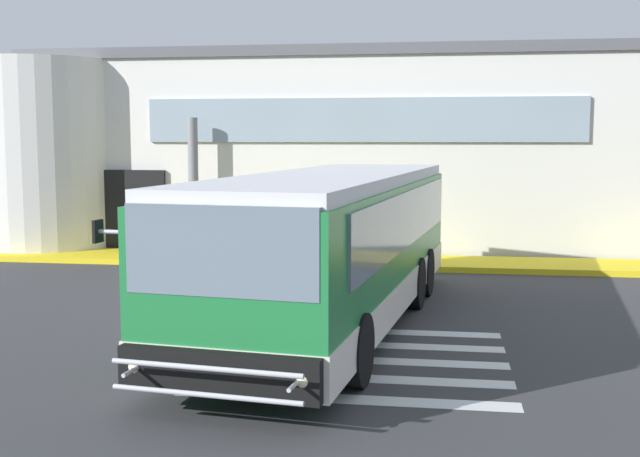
# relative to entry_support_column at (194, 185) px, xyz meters

# --- Properties ---
(ground_plane) EXTENTS (80.00, 90.00, 0.02)m
(ground_plane) POSITION_rel_entry_support_column_xyz_m (3.58, -5.40, -2.02)
(ground_plane) COLOR #353538
(ground_plane) RESTS_ON ground
(bay_paint_stripes) EXTENTS (4.40, 3.96, 0.01)m
(bay_paint_stripes) POSITION_rel_entry_support_column_xyz_m (5.58, -9.60, -2.01)
(bay_paint_stripes) COLOR silver
(bay_paint_stripes) RESTS_ON ground
(terminal_building) EXTENTS (19.80, 13.80, 5.85)m
(terminal_building) POSITION_rel_entry_support_column_xyz_m (2.92, 6.16, 0.91)
(terminal_building) COLOR silver
(terminal_building) RESTS_ON ground
(boarding_curb) EXTENTS (22.00, 2.00, 0.15)m
(boarding_curb) POSITION_rel_entry_support_column_xyz_m (3.58, -0.60, -1.93)
(boarding_curb) COLOR yellow
(boarding_curb) RESTS_ON ground
(entry_support_column) EXTENTS (0.28, 0.28, 3.72)m
(entry_support_column) POSITION_rel_entry_support_column_xyz_m (0.00, 0.00, 0.00)
(entry_support_column) COLOR slate
(entry_support_column) RESTS_ON boarding_curb
(bus_main_foreground) EXTENTS (4.21, 10.81, 2.70)m
(bus_main_foreground) POSITION_rel_entry_support_column_xyz_m (4.89, -7.52, -0.68)
(bus_main_foreground) COLOR #1E7238
(bus_main_foreground) RESTS_ON ground
(passenger_near_column) EXTENTS (0.53, 0.37, 1.68)m
(passenger_near_column) POSITION_rel_entry_support_column_xyz_m (0.80, -0.98, -0.93)
(passenger_near_column) COLOR #2D2D33
(passenger_near_column) RESTS_ON boarding_curb
(passenger_by_doorway) EXTENTS (0.44, 0.45, 1.68)m
(passenger_by_doorway) POSITION_rel_entry_support_column_xyz_m (1.70, -0.53, -0.93)
(passenger_by_doorway) COLOR #2D2D33
(passenger_by_doorway) RESTS_ON boarding_curb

